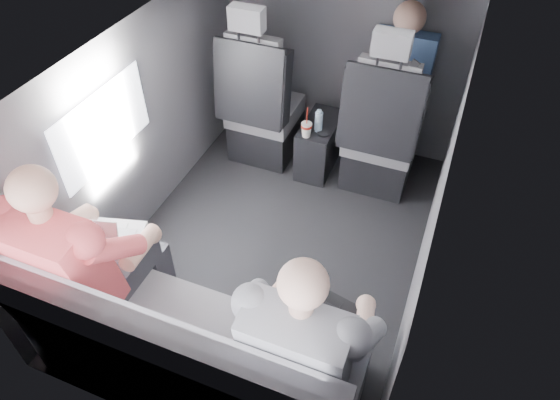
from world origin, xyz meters
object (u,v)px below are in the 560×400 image
at_px(passenger_rear_left, 86,260).
at_px(passenger_front_right, 399,77).
at_px(front_seat_right, 380,140).
at_px(soda_cup, 306,129).
at_px(water_bottle, 319,121).
at_px(laptop_white, 103,237).
at_px(front_seat_left, 262,113).
at_px(rear_bench, 190,355).
at_px(laptop_black, 324,317).
at_px(passenger_rear_right, 308,341).
at_px(center_console, 319,145).

xyz_separation_m(passenger_rear_left, passenger_front_right, (1.03, 2.07, 0.10)).
bearing_deg(passenger_front_right, front_seat_right, -93.76).
distance_m(soda_cup, water_bottle, 0.11).
bearing_deg(laptop_white, front_seat_left, 84.85).
relative_size(rear_bench, soda_cup, 6.93).
bearing_deg(laptop_white, laptop_black, -1.58).
height_order(passenger_rear_left, passenger_front_right, passenger_rear_left).
bearing_deg(passenger_front_right, soda_cup, -141.28).
bearing_deg(front_seat_right, water_bottle, -172.86).
height_order(front_seat_left, laptop_black, front_seat_left).
relative_size(rear_bench, laptop_white, 4.33).
height_order(soda_cup, passenger_front_right, passenger_front_right).
xyz_separation_m(front_seat_left, front_seat_right, (0.90, 0.00, 0.00)).
relative_size(rear_bench, passenger_rear_right, 1.30).
xyz_separation_m(soda_cup, laptop_white, (-0.55, -1.49, 0.17)).
bearing_deg(passenger_rear_left, front_seat_right, 60.73).
relative_size(front_seat_right, laptop_black, 3.54).
distance_m(front_seat_right, laptop_black, 1.69).
relative_size(front_seat_right, passenger_front_right, 1.50).
bearing_deg(front_seat_left, passenger_front_right, 15.71).
distance_m(soda_cup, passenger_rear_right, 1.77).
bearing_deg(center_console, rear_bench, -90.00).
height_order(soda_cup, water_bottle, soda_cup).
xyz_separation_m(front_seat_left, water_bottle, (0.46, -0.05, 0.08)).
bearing_deg(front_seat_left, center_console, 5.07).
relative_size(laptop_white, passenger_rear_left, 0.29).
distance_m(laptop_black, passenger_front_right, 1.94).
xyz_separation_m(front_seat_left, laptop_white, (-0.15, -1.64, 0.23)).
distance_m(laptop_white, passenger_front_right, 2.18).
bearing_deg(rear_bench, water_bottle, 89.65).
xyz_separation_m(water_bottle, laptop_white, (-0.61, -1.59, 0.15)).
bearing_deg(front_seat_left, passenger_rear_left, -93.59).
bearing_deg(center_console, passenger_rear_left, -106.96).
bearing_deg(passenger_rear_left, passenger_rear_right, 0.04).
xyz_separation_m(center_console, rear_bench, (-0.00, -1.94, 0.11)).
bearing_deg(front_seat_left, rear_bench, -76.69).
relative_size(center_console, passenger_front_right, 0.57).
relative_size(center_console, passenger_rear_right, 0.39).
distance_m(front_seat_right, passenger_front_right, 0.44).
height_order(rear_bench, laptop_black, rear_bench).
height_order(soda_cup, passenger_rear_left, passenger_rear_left).
xyz_separation_m(center_console, passenger_front_right, (0.47, 0.22, 0.55)).
bearing_deg(front_seat_right, passenger_front_right, 86.24).
height_order(front_seat_right, water_bottle, front_seat_right).
bearing_deg(water_bottle, center_console, 96.86).
xyz_separation_m(rear_bench, soda_cup, (-0.04, 1.75, 0.15)).
distance_m(front_seat_right, water_bottle, 0.45).
xyz_separation_m(passenger_rear_right, passenger_front_right, (-0.08, 2.06, 0.12)).
xyz_separation_m(center_console, water_bottle, (0.01, -0.09, 0.28)).
bearing_deg(water_bottle, laptop_black, -70.85).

